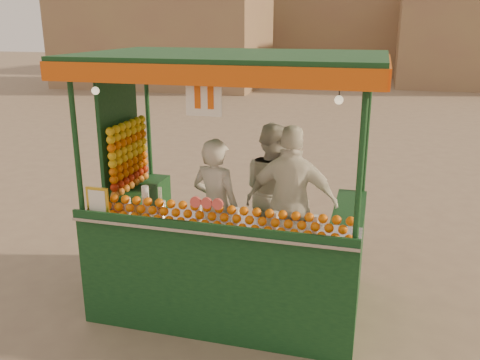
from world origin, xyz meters
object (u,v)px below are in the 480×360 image
(vendor_middle, at_px, (273,191))
(vendor_right, at_px, (292,204))
(vendor_left, at_px, (216,208))
(juice_cart, at_px, (223,231))

(vendor_middle, distance_m, vendor_right, 0.60)
(vendor_left, bearing_deg, vendor_right, -153.48)
(vendor_left, xyz_separation_m, vendor_right, (0.83, 0.17, 0.08))
(vendor_left, relative_size, vendor_right, 0.91)
(juice_cart, height_order, vendor_left, juice_cart)
(juice_cart, xyz_separation_m, vendor_right, (0.72, 0.30, 0.29))
(vendor_left, xyz_separation_m, vendor_middle, (0.51, 0.68, 0.04))
(juice_cart, distance_m, vendor_middle, 0.93)
(juice_cart, distance_m, vendor_left, 0.27)
(juice_cart, bearing_deg, vendor_middle, 63.58)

